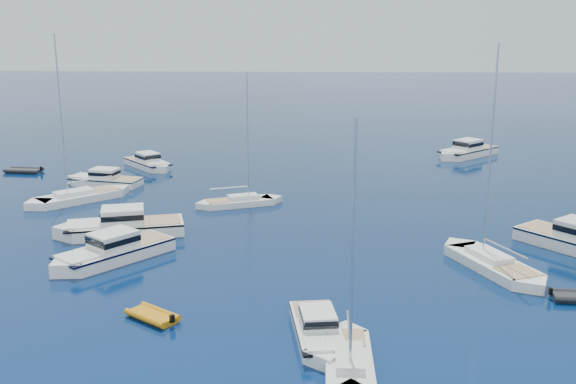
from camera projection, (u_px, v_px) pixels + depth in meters
The scene contains 13 objects.
ground at pixel (271, 335), 37.25m from camera, with size 400.00×400.00×0.00m, color navy.
motor_cruiser_near at pixel (318, 339), 36.69m from camera, with size 2.43×7.94×2.08m, color white, non-canonical shape.
motor_cruiser_left at pixel (112, 260), 48.80m from camera, with size 3.14×10.27×2.70m, color white, non-canonical shape.
motor_cruiser_centre at pixel (121, 235), 54.67m from camera, with size 3.39×11.06×2.90m, color white, non-canonical shape.
motor_cruiser_far_l at pixel (104, 185), 71.21m from camera, with size 2.71×8.85×2.32m, color white, non-canonical shape.
motor_cruiser_distant at pixel (466, 156), 86.38m from camera, with size 3.23×10.56×2.77m, color white, non-canonical shape.
motor_cruiser_horizon at pixel (149, 168), 79.74m from camera, with size 2.68×8.77×2.30m, color white, non-canonical shape.
sailboat_fore at pixel (349, 368), 33.61m from camera, with size 2.34×9.01×13.24m, color silver, non-canonical shape.
sailboat_mid_r at pixel (492, 269), 47.13m from camera, with size 2.83×10.90×16.02m, color white, non-canonical shape.
sailboat_mid_l at pixel (79, 201), 64.95m from camera, with size 2.89×11.13×16.36m, color white, non-canonical shape.
sailboat_centre at pixel (240, 205), 63.44m from camera, with size 2.28×8.78×12.90m, color silver, non-canonical shape.
tender_yellow at pixel (153, 319), 39.17m from camera, with size 1.88×3.37×0.95m, color #CA7D0B, non-canonical shape.
tender_grey_far at pixel (24, 172), 77.29m from camera, with size 2.30×4.30×0.95m, color black, non-canonical shape.
Camera 1 is at (2.46, -34.09, 16.80)m, focal length 42.07 mm.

